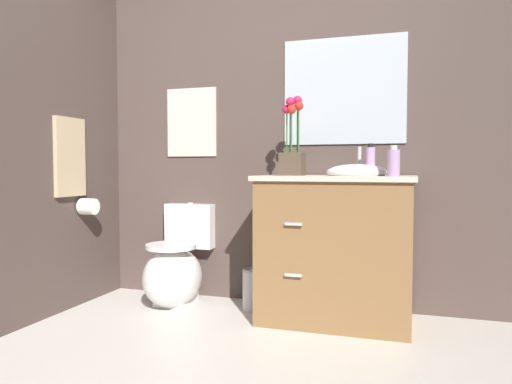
# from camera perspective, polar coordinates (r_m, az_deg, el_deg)

# --- Properties ---
(wall_back) EXTENTS (4.20, 0.05, 2.50)m
(wall_back) POSITION_cam_1_polar(r_m,az_deg,el_deg) (3.36, 7.20, 8.05)
(wall_back) COLOR #4C3D38
(wall_back) RESTS_ON ground_plane
(wall_left) EXTENTS (0.05, 4.34, 2.50)m
(wall_left) POSITION_cam_1_polar(r_m,az_deg,el_deg) (3.11, -27.50, 8.17)
(wall_left) COLOR #4C3D38
(wall_left) RESTS_ON ground_plane
(toilet) EXTENTS (0.38, 0.59, 0.69)m
(toilet) POSITION_cam_1_polar(r_m,az_deg,el_deg) (3.44, -9.37, -8.93)
(toilet) COLOR white
(toilet) RESTS_ON ground_plane
(vanity_cabinet) EXTENTS (0.94, 0.56, 1.08)m
(vanity_cabinet) POSITION_cam_1_polar(r_m,az_deg,el_deg) (3.04, 9.35, -6.35)
(vanity_cabinet) COLOR brown
(vanity_cabinet) RESTS_ON ground_plane
(flower_vase) EXTENTS (0.14, 0.14, 0.49)m
(flower_vase) POSITION_cam_1_polar(r_m,az_deg,el_deg) (3.03, 4.29, 4.99)
(flower_vase) COLOR #4C3D2D
(flower_vase) RESTS_ON vanity_cabinet
(soap_bottle) EXTENTS (0.07, 0.07, 0.17)m
(soap_bottle) POSITION_cam_1_polar(r_m,az_deg,el_deg) (2.81, 15.79, 3.36)
(soap_bottle) COLOR #B28CBF
(soap_bottle) RESTS_ON vanity_cabinet
(lotion_bottle) EXTENTS (0.06, 0.06, 0.19)m
(lotion_bottle) POSITION_cam_1_polar(r_m,az_deg,el_deg) (3.01, 13.24, 3.56)
(lotion_bottle) COLOR #B28CBF
(lotion_bottle) RESTS_ON vanity_cabinet
(trash_bin) EXTENTS (0.18, 0.18, 0.27)m
(trash_bin) POSITION_cam_1_polar(r_m,az_deg,el_deg) (3.30, 0.01, -11.29)
(trash_bin) COLOR #B7B7BC
(trash_bin) RESTS_ON ground_plane
(wall_poster) EXTENTS (0.39, 0.01, 0.50)m
(wall_poster) POSITION_cam_1_polar(r_m,az_deg,el_deg) (3.62, -7.54, 8.07)
(wall_poster) COLOR beige
(wall_mirror) EXTENTS (0.80, 0.01, 0.70)m
(wall_mirror) POSITION_cam_1_polar(r_m,az_deg,el_deg) (3.33, 10.22, 11.56)
(wall_mirror) COLOR #B2BCC6
(hanging_towel) EXTENTS (0.03, 0.28, 0.52)m
(hanging_towel) POSITION_cam_1_polar(r_m,az_deg,el_deg) (3.45, -20.93, 3.84)
(hanging_towel) COLOR tan
(toilet_paper_roll) EXTENTS (0.11, 0.11, 0.11)m
(toilet_paper_roll) POSITION_cam_1_polar(r_m,az_deg,el_deg) (3.51, -19.02, -1.61)
(toilet_paper_roll) COLOR white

